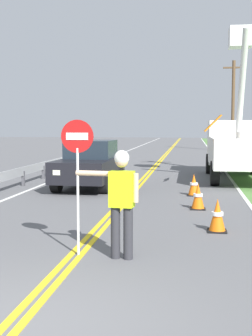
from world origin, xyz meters
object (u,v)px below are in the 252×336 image
object	(u,v)px
traffic_cone_mid	(198,197)
flagger_worker	(121,197)
utility_bucket_truck	(237,144)
oncoming_sedan_nearest	(90,165)
traffic_cone_lead	(217,216)
traffic_cone_tail	(194,185)
stop_sign_paddle	(77,156)
utility_pole_mid	(233,104)

from	to	relation	value
traffic_cone_mid	flagger_worker	bearing A→B (deg)	-105.75
utility_bucket_truck	oncoming_sedan_nearest	bearing A→B (deg)	-145.67
traffic_cone_lead	traffic_cone_tail	world-z (taller)	same
traffic_cone_lead	flagger_worker	bearing A→B (deg)	-127.76
flagger_worker	traffic_cone_lead	distance (m)	2.88
flagger_worker	traffic_cone_lead	bearing A→B (deg)	52.24
flagger_worker	traffic_cone_mid	bearing A→B (deg)	74.25
stop_sign_paddle	utility_pole_mid	size ratio (longest dim) A/B	0.30
stop_sign_paddle	utility_bucket_truck	size ratio (longest dim) A/B	0.34
utility_bucket_truck	utility_pole_mid	size ratio (longest dim) A/B	0.88
flagger_worker	stop_sign_paddle	world-z (taller)	stop_sign_paddle
flagger_worker	traffic_cone_tail	distance (m)	7.25
flagger_worker	oncoming_sedan_nearest	size ratio (longest dim) A/B	0.44
oncoming_sedan_nearest	traffic_cone_lead	bearing A→B (deg)	-56.40
traffic_cone_mid	traffic_cone_tail	bearing A→B (deg)	92.47
utility_bucket_truck	flagger_worker	bearing A→B (deg)	-103.95
utility_bucket_truck	traffic_cone_lead	world-z (taller)	utility_bucket_truck
stop_sign_paddle	utility_bucket_truck	world-z (taller)	utility_bucket_truck
traffic_cone_tail	utility_bucket_truck	bearing A→B (deg)	70.61
flagger_worker	utility_bucket_truck	bearing A→B (deg)	76.05
utility_bucket_truck	oncoming_sedan_nearest	xyz separation A→B (m)	(-5.49, -3.75, -0.60)
oncoming_sedan_nearest	traffic_cone_tail	bearing A→B (deg)	-20.18
traffic_cone_lead	utility_pole_mid	bearing A→B (deg)	84.54
traffic_cone_mid	oncoming_sedan_nearest	bearing A→B (deg)	135.57
utility_pole_mid	traffic_cone_tail	bearing A→B (deg)	-97.51
oncoming_sedan_nearest	utility_pole_mid	xyz separation A→B (m)	(7.11, 24.58, 3.24)
flagger_worker	utility_pole_mid	xyz separation A→B (m)	(4.65, 33.05, 3.03)
utility_bucket_truck	traffic_cone_mid	world-z (taller)	utility_bucket_truck
stop_sign_paddle	oncoming_sedan_nearest	bearing A→B (deg)	101.42
utility_pole_mid	traffic_cone_mid	size ratio (longest dim) A/B	11.12
oncoming_sedan_nearest	traffic_cone_lead	world-z (taller)	oncoming_sedan_nearest
utility_pole_mid	stop_sign_paddle	bearing A→B (deg)	-99.34
stop_sign_paddle	utility_bucket_truck	xyz separation A→B (m)	(3.80, 12.12, -0.27)
stop_sign_paddle	utility_pole_mid	bearing A→B (deg)	80.66
stop_sign_paddle	traffic_cone_tail	bearing A→B (deg)	74.09
flagger_worker	traffic_cone_tail	size ratio (longest dim) A/B	2.61
stop_sign_paddle	traffic_cone_lead	distance (m)	3.53
traffic_cone_tail	stop_sign_paddle	bearing A→B (deg)	-105.91
utility_pole_mid	traffic_cone_lead	bearing A→B (deg)	-95.46
utility_bucket_truck	traffic_cone_tail	xyz separation A→B (m)	(-1.80, -5.10, -1.10)
flagger_worker	utility_bucket_truck	world-z (taller)	utility_bucket_truck
utility_bucket_truck	traffic_cone_mid	size ratio (longest dim) A/B	9.75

